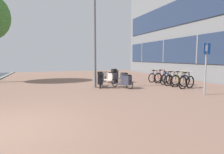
% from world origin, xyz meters
% --- Properties ---
extents(ground, '(21.00, 40.00, 0.13)m').
position_xyz_m(ground, '(1.43, 0.00, -0.02)').
color(ground, '#2D3338').
extents(bicycle_rack_00, '(1.38, 0.47, 1.03)m').
position_xyz_m(bicycle_rack_00, '(8.71, 3.45, 0.36)').
color(bicycle_rack_00, black).
rests_on(bicycle_rack_00, ground).
extents(bicycle_rack_01, '(1.40, 0.48, 1.03)m').
position_xyz_m(bicycle_rack_01, '(8.75, 4.07, 0.36)').
color(bicycle_rack_01, black).
rests_on(bicycle_rack_01, ground).
extents(bicycle_rack_02, '(1.35, 0.48, 0.99)m').
position_xyz_m(bicycle_rack_02, '(8.66, 4.69, 0.35)').
color(bicycle_rack_02, black).
rests_on(bicycle_rack_02, ground).
extents(bicycle_rack_03, '(1.24, 0.48, 0.93)m').
position_xyz_m(bicycle_rack_03, '(8.70, 5.31, 0.33)').
color(bicycle_rack_03, black).
rests_on(bicycle_rack_03, ground).
extents(bicycle_rack_04, '(1.43, 0.48, 1.01)m').
position_xyz_m(bicycle_rack_04, '(8.79, 5.93, 0.35)').
color(bicycle_rack_04, black).
rests_on(bicycle_rack_04, ground).
extents(bicycle_rack_05, '(1.30, 0.48, 0.96)m').
position_xyz_m(bicycle_rack_05, '(8.62, 6.55, 0.34)').
color(bicycle_rack_05, black).
rests_on(bicycle_rack_05, ground).
extents(scooter_near, '(0.73, 1.71, 1.04)m').
position_xyz_m(scooter_near, '(5.36, 7.02, 0.46)').
color(scooter_near, black).
rests_on(scooter_near, ground).
extents(scooter_mid, '(0.85, 1.65, 0.82)m').
position_xyz_m(scooter_mid, '(5.40, 4.80, 0.42)').
color(scooter_mid, black).
rests_on(scooter_mid, ground).
extents(scooter_far, '(0.84, 1.71, 1.00)m').
position_xyz_m(scooter_far, '(4.20, 5.51, 0.45)').
color(scooter_far, black).
rests_on(scooter_far, ground).
extents(scooter_extra, '(0.76, 1.66, 0.85)m').
position_xyz_m(scooter_extra, '(6.36, 7.39, 0.38)').
color(scooter_extra, black).
rests_on(scooter_extra, ground).
extents(parking_sign, '(0.40, 0.07, 2.41)m').
position_xyz_m(parking_sign, '(8.17, 1.65, 1.50)').
color(parking_sign, gray).
rests_on(parking_sign, ground).
extents(lamp_post, '(0.20, 0.52, 6.04)m').
position_xyz_m(lamp_post, '(3.88, 5.53, 3.34)').
color(lamp_post, slate).
rests_on(lamp_post, ground).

